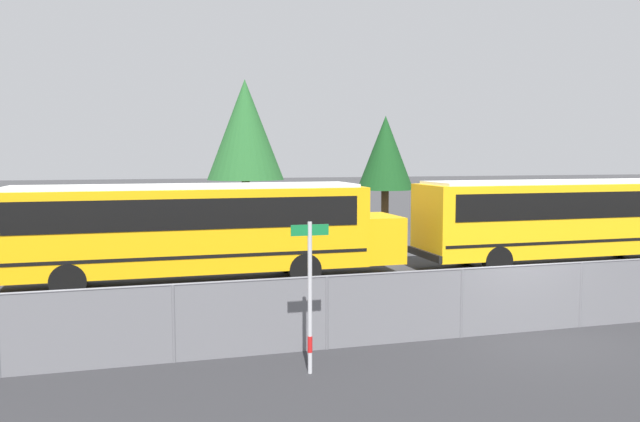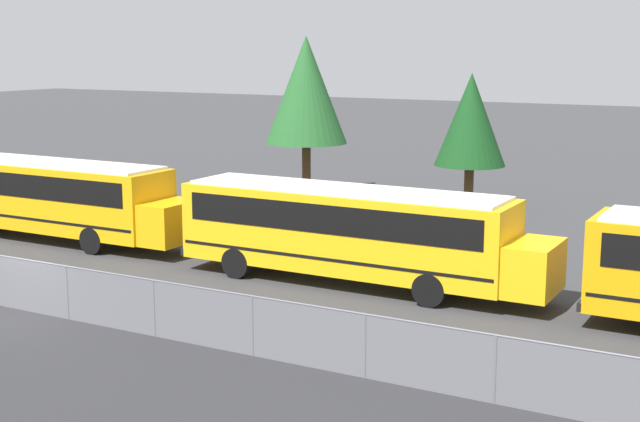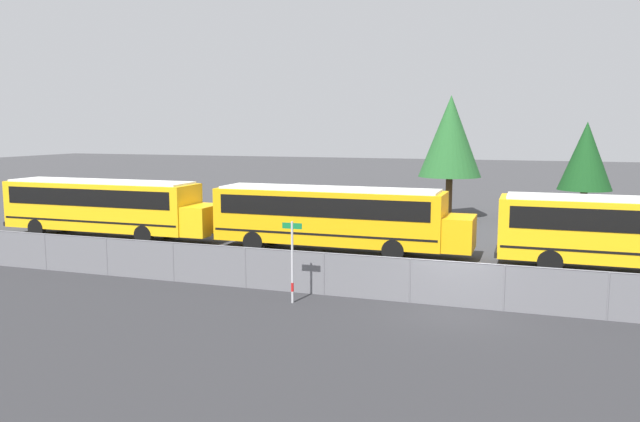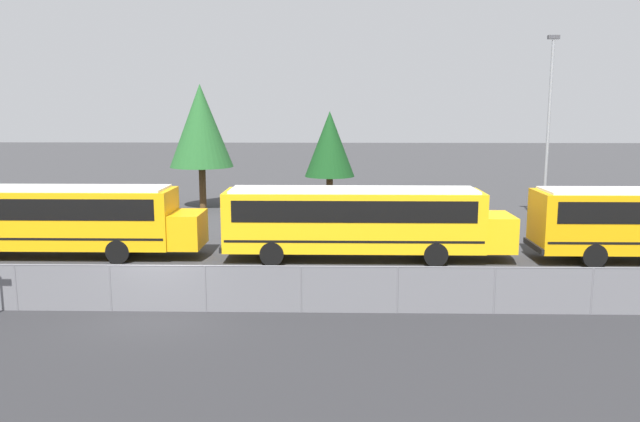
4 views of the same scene
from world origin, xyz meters
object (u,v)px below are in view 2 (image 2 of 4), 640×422
(school_bus_1, at_px, (51,193))
(tree_1, at_px, (306,90))
(school_bus_2, at_px, (352,228))
(tree_2, at_px, (471,120))

(school_bus_1, xyz_separation_m, tree_1, (3.65, 13.66, 3.49))
(tree_1, bearing_deg, school_bus_1, -104.95)
(school_bus_1, height_order, tree_1, tree_1)
(school_bus_1, distance_m, school_bus_2, 13.31)
(school_bus_2, distance_m, tree_2, 14.96)
(school_bus_1, distance_m, tree_2, 18.90)
(school_bus_1, relative_size, tree_1, 1.54)
(tree_2, bearing_deg, school_bus_1, -129.54)
(school_bus_1, xyz_separation_m, tree_2, (11.94, 14.47, 2.29))
(school_bus_1, relative_size, tree_2, 1.96)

